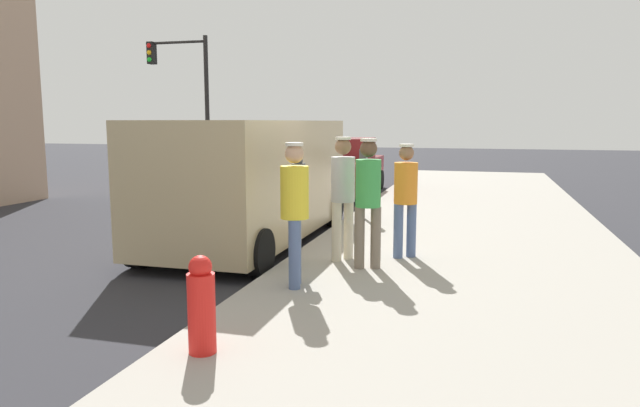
# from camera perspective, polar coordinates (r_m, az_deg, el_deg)

# --- Properties ---
(ground_plane) EXTENTS (80.00, 80.00, 0.00)m
(ground_plane) POSITION_cam_1_polar(r_m,az_deg,el_deg) (8.99, -9.18, -5.73)
(ground_plane) COLOR #2D2D33
(sidewalk_slab) EXTENTS (5.00, 32.00, 0.15)m
(sidewalk_slab) POSITION_cam_1_polar(r_m,az_deg,el_deg) (8.17, 13.84, -6.73)
(sidewalk_slab) COLOR #9E998E
(sidewalk_slab) RESTS_ON ground
(parking_meter_near) EXTENTS (0.14, 0.18, 1.52)m
(parking_meter_near) POSITION_cam_1_polar(r_m,az_deg,el_deg) (7.75, -2.13, 1.04)
(parking_meter_near) COLOR gray
(parking_meter_near) RESTS_ON sidewalk_slab
(parking_meter_far) EXTENTS (0.14, 0.18, 1.52)m
(parking_meter_far) POSITION_cam_1_polar(r_m,az_deg,el_deg) (11.90, 4.30, 3.49)
(parking_meter_far) COLOR gray
(parking_meter_far) RESTS_ON sidewalk_slab
(pedestrian_in_orange) EXTENTS (0.34, 0.34, 1.66)m
(pedestrian_in_orange) POSITION_cam_1_polar(r_m,az_deg,el_deg) (8.47, 8.46, 1.01)
(pedestrian_in_orange) COLOR #4C608C
(pedestrian_in_orange) RESTS_ON sidewalk_slab
(pedestrian_in_gray) EXTENTS (0.34, 0.34, 1.77)m
(pedestrian_in_gray) POSITION_cam_1_polar(r_m,az_deg,el_deg) (8.21, 2.27, 1.36)
(pedestrian_in_gray) COLOR beige
(pedestrian_in_gray) RESTS_ON sidewalk_slab
(pedestrian_in_yellow) EXTENTS (0.34, 0.35, 1.74)m
(pedestrian_in_yellow) POSITION_cam_1_polar(r_m,az_deg,el_deg) (6.87, -2.52, -0.12)
(pedestrian_in_yellow) COLOR #4C608C
(pedestrian_in_yellow) RESTS_ON sidewalk_slab
(pedestrian_in_green) EXTENTS (0.35, 0.34, 1.76)m
(pedestrian_in_green) POSITION_cam_1_polar(r_m,az_deg,el_deg) (7.75, 4.77, 0.91)
(pedestrian_in_green) COLOR #726656
(pedestrian_in_green) RESTS_ON sidewalk_slab
(parked_van) EXTENTS (2.12, 5.20, 2.15)m
(parked_van) POSITION_cam_1_polar(r_m,az_deg,el_deg) (10.11, -6.78, 2.49)
(parked_van) COLOR tan
(parked_van) RESTS_ON ground
(parked_sedan_ahead) EXTENTS (1.99, 4.42, 1.65)m
(parked_sedan_ahead) POSITION_cam_1_polar(r_m,az_deg,el_deg) (17.10, 2.17, 3.44)
(parked_sedan_ahead) COLOR maroon
(parked_sedan_ahead) RESTS_ON ground
(traffic_light_corner) EXTENTS (2.48, 0.42, 5.20)m
(traffic_light_corner) POSITION_cam_1_polar(r_m,az_deg,el_deg) (22.14, -13.15, 11.46)
(traffic_light_corner) COLOR black
(traffic_light_corner) RESTS_ON ground
(fire_hydrant) EXTENTS (0.24, 0.24, 0.86)m
(fire_hydrant) POSITION_cam_1_polar(r_m,az_deg,el_deg) (5.12, -11.63, -9.87)
(fire_hydrant) COLOR red
(fire_hydrant) RESTS_ON sidewalk_slab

